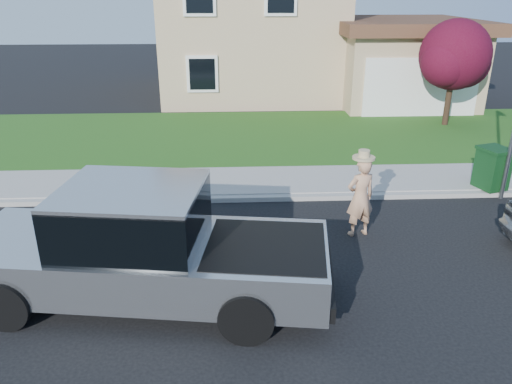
% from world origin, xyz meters
% --- Properties ---
extents(ground, '(80.00, 80.00, 0.00)m').
position_xyz_m(ground, '(0.00, 0.00, 0.00)').
color(ground, black).
rests_on(ground, ground).
extents(curb, '(40.00, 0.20, 0.12)m').
position_xyz_m(curb, '(1.00, 2.90, 0.06)').
color(curb, gray).
rests_on(curb, ground).
extents(sidewalk, '(40.00, 2.00, 0.15)m').
position_xyz_m(sidewalk, '(1.00, 4.00, 0.07)').
color(sidewalk, gray).
rests_on(sidewalk, ground).
extents(lawn, '(40.00, 7.00, 0.10)m').
position_xyz_m(lawn, '(1.00, 8.50, 0.05)').
color(lawn, '#184F16').
rests_on(lawn, ground).
extents(house, '(14.00, 11.30, 6.85)m').
position_xyz_m(house, '(1.31, 16.38, 3.17)').
color(house, tan).
rests_on(house, ground).
extents(pickup_truck, '(6.39, 2.90, 2.03)m').
position_xyz_m(pickup_truck, '(-2.50, -1.19, 0.95)').
color(pickup_truck, black).
rests_on(pickup_truck, ground).
extents(woman, '(0.72, 0.57, 1.90)m').
position_xyz_m(woman, '(1.65, 0.97, 0.90)').
color(woman, tan).
rests_on(woman, ground).
extents(ornamental_tree, '(2.79, 2.52, 3.83)m').
position_xyz_m(ornamental_tree, '(7.10, 9.61, 2.55)').
color(ornamental_tree, black).
rests_on(ornamental_tree, lawn).
extents(trash_bin, '(0.85, 0.92, 1.07)m').
position_xyz_m(trash_bin, '(5.58, 3.11, 0.69)').
color(trash_bin, black).
rests_on(trash_bin, sidewalk).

